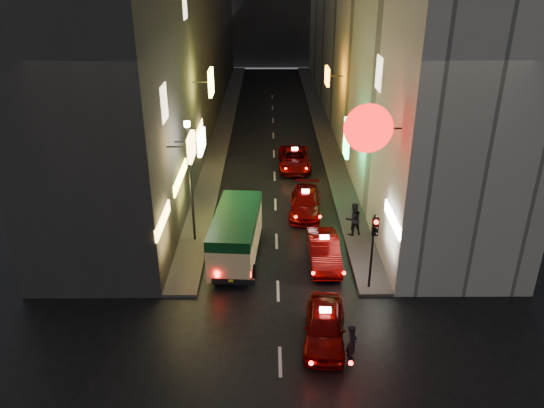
{
  "coord_description": "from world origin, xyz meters",
  "views": [
    {
      "loc": [
        -0.4,
        -10.99,
        13.25
      ],
      "look_at": [
        -0.23,
        13.0,
        2.12
      ],
      "focal_mm": 35.0,
      "sensor_mm": 36.0,
      "label": 1
    }
  ],
  "objects_px": {
    "taxi_near": "(325,324)",
    "traffic_light": "(374,237)",
    "pedestrian_crossing": "(352,341)",
    "lamp_post": "(191,174)",
    "minibus": "(236,231)"
  },
  "relations": [
    {
      "from": "taxi_near",
      "to": "pedestrian_crossing",
      "type": "height_order",
      "value": "pedestrian_crossing"
    },
    {
      "from": "pedestrian_crossing",
      "to": "traffic_light",
      "type": "bearing_deg",
      "value": -0.89
    },
    {
      "from": "pedestrian_crossing",
      "to": "traffic_light",
      "type": "xyz_separation_m",
      "value": [
        1.43,
        4.41,
        1.81
      ]
    },
    {
      "from": "pedestrian_crossing",
      "to": "lamp_post",
      "type": "height_order",
      "value": "lamp_post"
    },
    {
      "from": "taxi_near",
      "to": "pedestrian_crossing",
      "type": "distance_m",
      "value": 1.44
    },
    {
      "from": "taxi_near",
      "to": "lamp_post",
      "type": "relative_size",
      "value": 0.8
    },
    {
      "from": "traffic_light",
      "to": "pedestrian_crossing",
      "type": "bearing_deg",
      "value": -107.99
    },
    {
      "from": "minibus",
      "to": "lamp_post",
      "type": "distance_m",
      "value": 3.58
    },
    {
      "from": "taxi_near",
      "to": "pedestrian_crossing",
      "type": "relative_size",
      "value": 2.83
    },
    {
      "from": "pedestrian_crossing",
      "to": "lamp_post",
      "type": "xyz_separation_m",
      "value": [
        -6.77,
        8.94,
        2.85
      ]
    },
    {
      "from": "taxi_near",
      "to": "traffic_light",
      "type": "bearing_deg",
      "value": 54.93
    },
    {
      "from": "lamp_post",
      "to": "taxi_near",
      "type": "bearing_deg",
      "value": -52.9
    },
    {
      "from": "taxi_near",
      "to": "traffic_light",
      "type": "height_order",
      "value": "traffic_light"
    },
    {
      "from": "pedestrian_crossing",
      "to": "lamp_post",
      "type": "distance_m",
      "value": 11.57
    },
    {
      "from": "pedestrian_crossing",
      "to": "traffic_light",
      "type": "relative_size",
      "value": 0.5
    }
  ]
}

